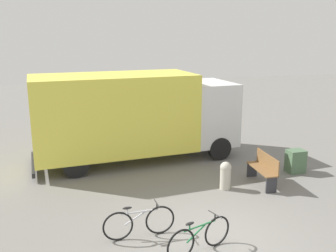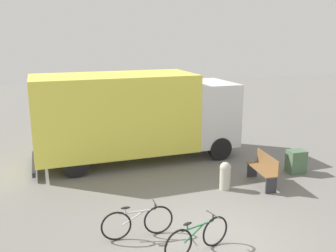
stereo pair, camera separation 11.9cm
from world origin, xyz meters
The scene contains 7 objects.
ground_plane centered at (0.00, 0.00, 0.00)m, with size 60.00×60.00×0.00m, color slate.
delivery_truck centered at (-0.59, 6.11, 1.75)m, with size 7.61×3.00×3.20m.
park_bench centered at (2.80, 2.60, 0.53)m, with size 0.49×1.46×0.97m.
bicycle_near centered at (-1.57, 0.58, 0.38)m, with size 1.70×0.44×0.80m.
bicycle_middle centered at (-0.47, -0.41, 0.38)m, with size 1.62×0.64×0.80m.
bollard_near_bench centered at (1.51, 2.60, 0.46)m, with size 0.34×0.34×0.86m.
utility_box centered at (4.39, 3.25, 0.39)m, with size 0.58×0.45×0.78m.
Camera 2 is at (-2.98, -7.14, 4.58)m, focal length 40.00 mm.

